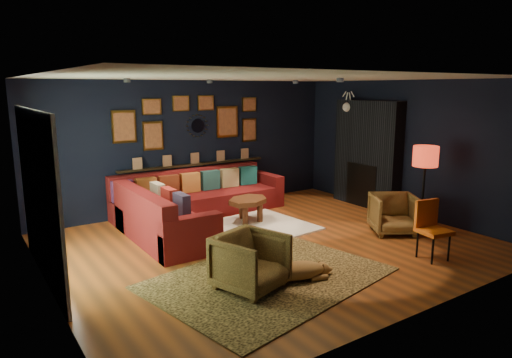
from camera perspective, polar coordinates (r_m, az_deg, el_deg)
floor at (r=7.35m, az=1.94°, el=-8.15°), size 6.50×6.50×0.00m
room_walls at (r=6.98m, az=2.03°, el=4.27°), size 6.50×6.50×6.50m
sectional at (r=8.46m, az=-8.66°, el=-3.38°), size 3.41×2.69×0.86m
ledge at (r=9.36m, az=-7.66°, el=1.82°), size 3.20×0.12×0.04m
gallery_wall at (r=9.29m, az=-7.98°, el=7.25°), size 3.15×0.04×1.02m
sunburst_mirror at (r=9.35m, az=-7.34°, el=6.63°), size 0.47×0.16×0.47m
fireplace at (r=9.78m, az=13.69°, el=2.61°), size 0.31×1.60×2.20m
deer_head at (r=10.06m, az=12.03°, el=8.81°), size 0.50×0.28×0.45m
sliding_door at (r=6.42m, az=-25.47°, el=-1.95°), size 0.06×2.80×2.20m
ceiling_spots at (r=7.59m, az=-1.54°, el=12.15°), size 3.30×2.50×0.06m
shag_rug at (r=8.01m, az=-1.33°, el=-6.37°), size 2.42×1.85×0.03m
leopard_rug at (r=6.12m, az=1.63°, el=-12.22°), size 3.33×2.66×0.02m
coffee_table at (r=8.39m, az=-0.99°, el=-3.02°), size 1.04×0.93×0.43m
pouf at (r=7.75m, az=-11.53°, el=-5.72°), size 0.54×0.54×0.36m
armchair_left at (r=5.67m, az=-0.70°, el=-10.00°), size 0.94×0.91×0.78m
armchair_right at (r=8.14m, az=16.87°, el=-3.98°), size 0.97×0.96×0.74m
gold_stool at (r=6.18m, az=2.85°, el=-9.82°), size 0.35×0.35×0.44m
orange_chair at (r=7.11m, az=21.01°, el=-5.34°), size 0.47×0.47×0.86m
floor_lamp at (r=8.15m, az=20.41°, el=2.18°), size 0.41×0.41×1.50m
dog at (r=6.00m, az=5.11°, el=-10.96°), size 1.14×0.79×0.33m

